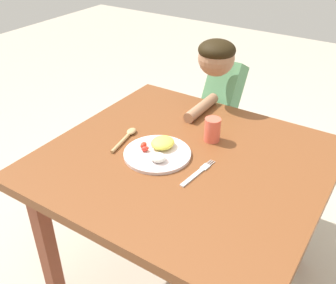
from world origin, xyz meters
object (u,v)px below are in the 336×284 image
Objects in this scene: fork at (197,173)px; person at (220,119)px; plate at (159,151)px; drinking_cup at (212,130)px; spoon at (127,136)px.

person is (-0.21, 0.64, -0.14)m from fork.
plate is 2.63× the size of drinking_cup.
spoon is 0.62m from person.
drinking_cup is at bearing 21.25° from fork.
spoon is at bearing 86.91° from fork.
plate is at bearing 92.62° from person.
drinking_cup reaches higher than fork.
drinking_cup is 0.10× the size of person.
drinking_cup is (0.30, 0.18, 0.04)m from spoon.
person is at bearing 110.45° from drinking_cup.
spoon is at bearing 171.10° from plate.
plate reaches higher than fork.
spoon is 0.20× the size of person.
spoon is 1.98× the size of drinking_cup.
drinking_cup is at bearing 58.65° from plate.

